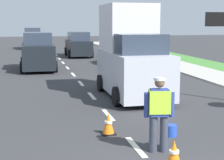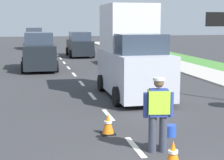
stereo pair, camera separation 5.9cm
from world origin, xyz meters
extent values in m
plane|color=#333335|center=(0.00, 21.00, 0.00)|extent=(96.00, 96.00, 0.00)
cube|color=silver|center=(0.00, 2.70, 0.01)|extent=(0.14, 1.40, 0.01)
cube|color=silver|center=(0.00, 5.70, 0.01)|extent=(0.14, 1.40, 0.01)
cube|color=silver|center=(0.00, 8.70, 0.01)|extent=(0.14, 1.40, 0.01)
cube|color=silver|center=(0.00, 11.70, 0.01)|extent=(0.14, 1.40, 0.01)
cube|color=silver|center=(0.00, 14.70, 0.01)|extent=(0.14, 1.40, 0.01)
cube|color=silver|center=(0.00, 17.70, 0.01)|extent=(0.14, 1.40, 0.01)
cube|color=silver|center=(0.00, 20.70, 0.01)|extent=(0.14, 1.40, 0.01)
cube|color=silver|center=(0.00, 23.70, 0.01)|extent=(0.14, 1.40, 0.01)
cube|color=silver|center=(0.00, 26.70, 0.01)|extent=(0.14, 1.40, 0.01)
cube|color=silver|center=(0.00, 29.70, 0.01)|extent=(0.14, 1.40, 0.01)
cube|color=silver|center=(0.00, 32.70, 0.01)|extent=(0.14, 1.40, 0.01)
cube|color=silver|center=(0.00, 35.70, 0.01)|extent=(0.14, 1.40, 0.01)
cube|color=silver|center=(0.00, 38.70, 0.01)|extent=(0.14, 1.40, 0.01)
cube|color=silver|center=(0.00, 41.70, 0.01)|extent=(0.14, 1.40, 0.01)
cube|color=silver|center=(0.00, 44.70, 0.01)|extent=(0.14, 1.40, 0.01)
cube|color=silver|center=(0.00, 47.70, 0.01)|extent=(0.14, 1.40, 0.01)
cylinder|color=#383D4C|center=(0.28, 2.32, 0.41)|extent=(0.18, 0.18, 0.82)
cylinder|color=#383D4C|center=(0.52, 2.28, 0.41)|extent=(0.18, 0.18, 0.82)
cube|color=navy|center=(0.40, 2.30, 1.12)|extent=(0.43, 0.30, 0.60)
cube|color=#A5EA33|center=(0.40, 2.30, 1.14)|extent=(0.50, 0.35, 0.51)
cylinder|color=navy|center=(0.13, 2.35, 1.07)|extent=(0.11, 0.11, 0.55)
cylinder|color=navy|center=(0.68, 2.26, 1.07)|extent=(0.11, 0.11, 0.55)
sphere|color=brown|center=(0.40, 2.30, 1.56)|extent=(0.22, 0.22, 0.22)
cylinder|color=silver|center=(0.40, 2.30, 1.64)|extent=(0.26, 0.26, 0.06)
cylinder|color=#2347B7|center=(0.71, 2.35, 0.45)|extent=(0.26, 0.26, 0.26)
cube|color=white|center=(4.34, 6.87, 2.95)|extent=(1.10, 0.05, 0.44)
cube|color=black|center=(4.34, 6.86, 2.95)|extent=(1.16, 0.04, 0.50)
cone|color=orange|center=(0.41, 1.44, 0.29)|extent=(0.30, 0.30, 0.51)
cylinder|color=white|center=(0.41, 1.44, 0.31)|extent=(0.20, 0.20, 0.06)
cube|color=black|center=(-0.40, 3.81, 0.01)|extent=(0.36, 0.36, 0.03)
cone|color=orange|center=(-0.40, 3.81, 0.29)|extent=(0.30, 0.30, 0.53)
cylinder|color=white|center=(-0.40, 3.81, 0.32)|extent=(0.20, 0.20, 0.06)
cube|color=silver|center=(1.52, 8.24, 0.96)|extent=(1.90, 4.60, 1.56)
cube|color=#2D3847|center=(1.52, 7.44, 2.09)|extent=(1.67, 1.61, 0.70)
cube|color=silver|center=(1.52, 9.05, 2.64)|extent=(1.81, 2.53, 1.80)
cylinder|color=black|center=(0.55, 9.67, 0.34)|extent=(0.22, 0.68, 0.68)
cylinder|color=black|center=(2.49, 9.67, 0.34)|extent=(0.22, 0.68, 0.68)
cylinder|color=black|center=(0.55, 6.82, 0.34)|extent=(0.22, 0.68, 0.68)
cylinder|color=black|center=(2.49, 6.82, 0.34)|extent=(0.22, 0.68, 0.68)
cube|color=black|center=(1.72, 25.19, 0.76)|extent=(1.77, 4.35, 1.17)
cube|color=#2D3847|center=(1.72, 25.08, 1.70)|extent=(1.56, 2.39, 0.70)
cylinder|color=black|center=(0.81, 26.54, 0.34)|extent=(0.22, 0.68, 0.68)
cylinder|color=black|center=(2.62, 26.54, 0.34)|extent=(0.22, 0.68, 0.68)
cylinder|color=black|center=(0.81, 23.84, 0.34)|extent=(0.22, 0.68, 0.68)
cylinder|color=black|center=(2.62, 23.84, 0.34)|extent=(0.22, 0.68, 0.68)
cube|color=silver|center=(3.94, 18.57, 0.76)|extent=(1.68, 3.86, 1.16)
cube|color=#2D3847|center=(3.94, 18.47, 1.69)|extent=(1.47, 2.12, 0.70)
cylinder|color=black|center=(3.08, 19.76, 0.34)|extent=(0.22, 0.68, 0.68)
cylinder|color=black|center=(4.80, 19.76, 0.34)|extent=(0.22, 0.68, 0.68)
cylinder|color=black|center=(3.08, 17.37, 0.34)|extent=(0.22, 0.68, 0.68)
cylinder|color=black|center=(4.80, 17.37, 0.34)|extent=(0.22, 0.68, 0.68)
cube|color=gray|center=(-1.88, 34.93, 0.86)|extent=(1.84, 4.09, 1.37)
cube|color=#2D3847|center=(-1.88, 35.04, 1.90)|extent=(1.62, 2.25, 0.70)
cylinder|color=black|center=(-0.94, 33.67, 0.34)|extent=(0.22, 0.68, 0.68)
cylinder|color=black|center=(-2.82, 33.67, 0.34)|extent=(0.22, 0.68, 0.68)
cylinder|color=black|center=(-0.94, 36.20, 0.34)|extent=(0.22, 0.68, 0.68)
cylinder|color=black|center=(-2.82, 36.20, 0.34)|extent=(0.22, 0.68, 0.68)
cube|color=black|center=(-1.81, 17.16, 0.86)|extent=(1.82, 4.33, 1.36)
cube|color=#2D3847|center=(-1.81, 17.27, 1.89)|extent=(1.60, 2.38, 0.70)
cylinder|color=black|center=(-0.88, 15.82, 0.34)|extent=(0.22, 0.68, 0.68)
cylinder|color=black|center=(-2.74, 15.82, 0.34)|extent=(0.22, 0.68, 0.68)
cylinder|color=black|center=(-0.88, 18.50, 0.34)|extent=(0.22, 0.68, 0.68)
cylinder|color=black|center=(-2.74, 18.50, 0.34)|extent=(0.22, 0.68, 0.68)
camera|label=1|loc=(-2.34, -5.02, 2.86)|focal=58.31mm
camera|label=2|loc=(-2.28, -5.03, 2.86)|focal=58.31mm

